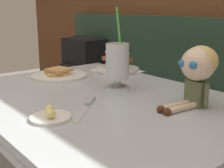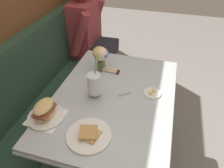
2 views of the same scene
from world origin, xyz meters
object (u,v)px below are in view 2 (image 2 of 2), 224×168
object	(u,v)px
sandwich_plate	(45,112)
butter_saucer	(152,93)
seated_doll	(101,55)
butter_knife	(129,92)
milkshake_glass	(94,85)
diner_patron	(87,29)
toast_plate	(89,135)

from	to	relation	value
sandwich_plate	butter_saucer	world-z (taller)	sandwich_plate
butter_saucer	seated_doll	distance (m)	0.48
butter_saucer	seated_doll	size ratio (longest dim) A/B	0.54
butter_saucer	seated_doll	world-z (taller)	seated_doll
sandwich_plate	butter_knife	distance (m)	0.57
butter_knife	milkshake_glass	bearing A→B (deg)	115.26
milkshake_glass	butter_saucer	distance (m)	0.40
sandwich_plate	seated_doll	world-z (taller)	seated_doll
butter_knife	seated_doll	bearing A→B (deg)	50.74
milkshake_glass	diner_patron	xyz separation A→B (m)	(1.04, 0.46, -0.10)
milkshake_glass	butter_knife	world-z (taller)	milkshake_glass
milkshake_glass	butter_knife	distance (m)	0.25
milkshake_glass	sandwich_plate	distance (m)	0.34
toast_plate	sandwich_plate	size ratio (longest dim) A/B	1.14
milkshake_glass	seated_doll	xyz separation A→B (m)	(0.32, 0.06, 0.03)
butter_saucer	butter_knife	world-z (taller)	butter_saucer
milkshake_glass	diner_patron	bearing A→B (deg)	23.87
sandwich_plate	diner_patron	bearing A→B (deg)	10.50
toast_plate	diner_patron	bearing A→B (deg)	21.65
toast_plate	butter_knife	world-z (taller)	toast_plate
toast_plate	diner_patron	world-z (taller)	diner_patron
diner_patron	butter_saucer	bearing A→B (deg)	-137.51
seated_doll	diner_patron	xyz separation A→B (m)	(0.72, 0.40, -0.13)
toast_plate	butter_saucer	xyz separation A→B (m)	(0.46, -0.29, -0.00)
milkshake_glass	butter_saucer	bearing A→B (deg)	-69.81
milkshake_glass	butter_saucer	world-z (taller)	milkshake_glass
butter_saucer	sandwich_plate	bearing A→B (deg)	123.99
milkshake_glass	seated_doll	distance (m)	0.33
butter_knife	seated_doll	distance (m)	0.38
toast_plate	sandwich_plate	world-z (taller)	sandwich_plate
diner_patron	sandwich_plate	bearing A→B (deg)	-169.50
seated_doll	sandwich_plate	bearing A→B (deg)	164.90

